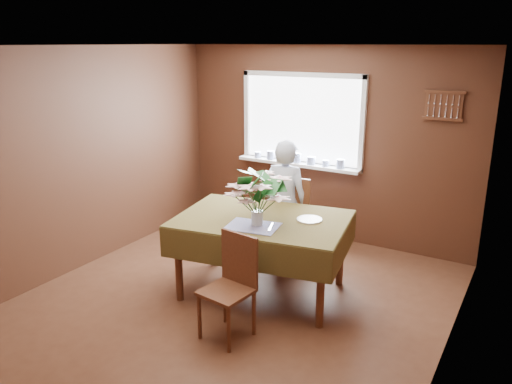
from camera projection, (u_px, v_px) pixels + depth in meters
The scene contains 14 objects.
floor at pixel (228, 306), 4.97m from camera, with size 4.50×4.50×0.00m, color #4E2A1A.
ceiling at pixel (223, 45), 4.25m from camera, with size 4.50×4.50×0.00m, color white.
wall_back at pixel (323, 145), 6.47m from camera, with size 4.00×4.00×0.00m, color brown.
wall_left at pixel (78, 161), 5.59m from camera, with size 4.50×4.50×0.00m, color brown.
wall_right at pixel (453, 225), 3.64m from camera, with size 4.50×4.50×0.00m, color brown.
window_assembly at pixel (300, 136), 6.54m from camera, with size 1.72×0.20×1.22m.
spoon_rack at pixel (444, 105), 5.56m from camera, with size 0.44×0.05×0.33m.
dining_table at pixel (262, 227), 5.06m from camera, with size 1.88×1.44×0.83m.
chair_far at pixel (294, 215), 5.90m from camera, with size 0.50×0.50×1.05m.
chair_near at pixel (232, 281), 4.39m from camera, with size 0.45×0.45×0.93m.
seated_woman at pixel (285, 203), 5.76m from camera, with size 0.54×0.36×1.49m, color white.
flower_bouquet at pixel (257, 193), 4.74m from camera, with size 0.58×0.58×0.50m.
side_plate at pixel (309, 219), 4.96m from camera, with size 0.25×0.25×0.01m, color white.
table_knife at pixel (271, 226), 4.77m from camera, with size 0.02×0.24×0.00m, color silver.
Camera 1 is at (2.50, -3.67, 2.53)m, focal length 35.00 mm.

